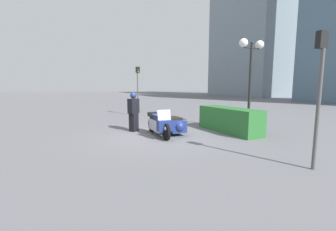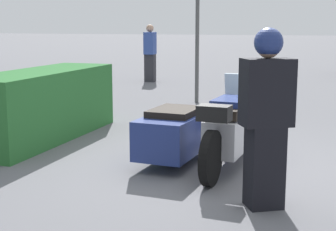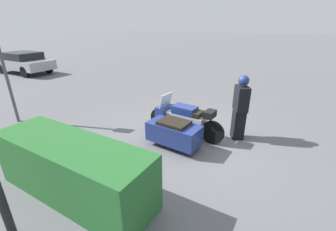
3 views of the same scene
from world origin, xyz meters
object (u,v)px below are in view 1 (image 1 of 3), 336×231
object	(u,v)px
police_motorcycle	(168,124)
traffic_light_near	(319,80)
hedge_bush_curbside	(229,120)
traffic_light_far	(138,84)
officer_rider	(134,111)
twin_lamp_post	(251,58)

from	to	relation	value
police_motorcycle	traffic_light_near	distance (m)	5.63
traffic_light_near	hedge_bush_curbside	bearing A→B (deg)	-11.05
hedge_bush_curbside	traffic_light_near	size ratio (longest dim) A/B	0.97
traffic_light_near	traffic_light_far	xyz separation A→B (m)	(-11.70, -0.48, 0.02)
traffic_light_far	officer_rider	bearing A→B (deg)	-31.95
twin_lamp_post	traffic_light_near	xyz separation A→B (m)	(4.47, -2.47, -1.13)
officer_rider	traffic_light_far	size ratio (longest dim) A/B	0.53
officer_rider	hedge_bush_curbside	world-z (taller)	officer_rider
hedge_bush_curbside	traffic_light_near	bearing A→B (deg)	-16.44
officer_rider	twin_lamp_post	distance (m)	5.90
traffic_light_far	twin_lamp_post	bearing A→B (deg)	11.64
officer_rider	twin_lamp_post	size ratio (longest dim) A/B	0.43
traffic_light_near	officer_rider	bearing A→B (deg)	26.17
traffic_light_near	traffic_light_far	world-z (taller)	traffic_light_far
officer_rider	twin_lamp_post	bearing A→B (deg)	-142.83
officer_rider	traffic_light_near	distance (m)	7.14
officer_rider	twin_lamp_post	xyz separation A→B (m)	(2.11, 4.96, 2.38)
hedge_bush_curbside	traffic_light_near	xyz separation A→B (m)	(4.51, -1.33, 1.65)
traffic_light_far	hedge_bush_curbside	bearing A→B (deg)	3.60
twin_lamp_post	traffic_light_far	world-z (taller)	twin_lamp_post
police_motorcycle	traffic_light_near	bearing A→B (deg)	19.70
officer_rider	traffic_light_far	distance (m)	5.66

